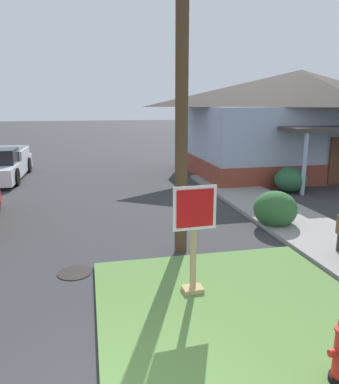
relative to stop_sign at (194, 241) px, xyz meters
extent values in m
cube|color=#567F3D|center=(0.55, -0.95, -1.01)|extent=(4.56, 5.19, 0.08)
cube|color=gray|center=(4.03, 2.95, -0.99)|extent=(2.20, 15.62, 0.12)
cylinder|color=red|center=(1.00, -2.54, -0.55)|extent=(0.08, 0.09, 0.09)
cube|color=tan|center=(0.00, 0.02, -0.02)|extent=(0.10, 0.10, 1.91)
cube|color=tan|center=(0.00, 0.02, -0.93)|extent=(0.38, 0.30, 0.08)
cube|color=white|center=(0.00, -0.03, 0.61)|extent=(0.78, 0.06, 0.78)
cube|color=red|center=(0.00, -0.05, 0.61)|extent=(0.66, 0.05, 0.66)
cylinder|color=black|center=(-2.13, 1.41, -1.04)|extent=(0.70, 0.70, 0.02)
cube|color=silver|center=(-5.72, 12.33, -0.55)|extent=(1.95, 5.60, 0.68)
cube|color=silver|center=(-4.81, 13.30, 0.01)|extent=(0.12, 2.35, 0.44)
cube|color=silver|center=(-5.71, 15.07, 0.01)|extent=(1.73, 0.11, 0.44)
cylinder|color=black|center=(-4.83, 10.65, -0.67)|extent=(0.26, 0.76, 0.76)
cylinder|color=black|center=(-4.81, 14.00, -0.67)|extent=(0.26, 0.76, 0.76)
cylinder|color=#4C3823|center=(0.30, 2.12, 3.87)|extent=(0.29, 0.29, 9.83)
cube|color=brown|center=(8.61, 11.24, -0.60)|extent=(10.63, 6.86, 0.90)
cube|color=#9EADC1|center=(8.61, 11.24, 1.04)|extent=(10.41, 6.72, 2.38)
pyramid|color=#423833|center=(8.61, 11.24, 3.11)|extent=(11.16, 7.21, 1.76)
cylinder|color=#9EADC1|center=(6.21, 6.56, 0.18)|extent=(0.16, 0.16, 2.46)
cube|color=brown|center=(8.61, 7.79, 0.00)|extent=(0.90, 0.06, 2.00)
ellipsoid|color=#295B36|center=(6.02, 7.12, -0.55)|extent=(1.27, 1.27, 0.99)
ellipsoid|color=#2F6030|center=(3.33, 3.28, -0.53)|extent=(1.20, 1.20, 1.03)
camera|label=1|loc=(-1.72, -5.90, 2.34)|focal=34.72mm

